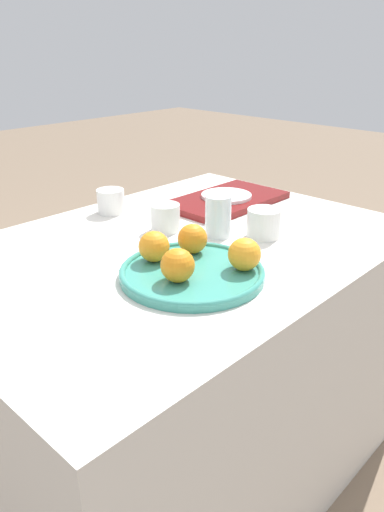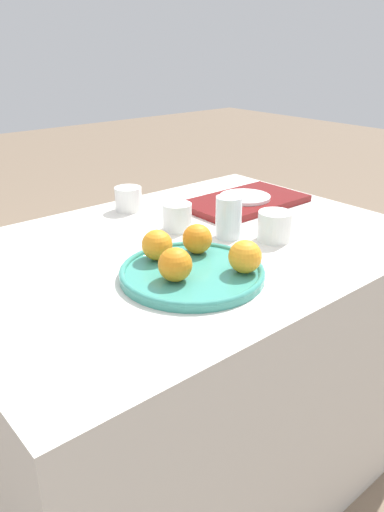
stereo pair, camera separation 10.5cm
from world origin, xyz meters
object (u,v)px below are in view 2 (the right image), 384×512
at_px(serving_tray, 245,202).
at_px(cup_0, 177,217).
at_px(orange_0, 175,265).
at_px(water_glass, 229,217).
at_px(cup_2, 128,199).
at_px(orange_2, 245,257).
at_px(orange_3, 157,245).
at_px(orange_1, 197,239).
at_px(side_plate, 245,197).
at_px(cup_1, 275,226).
at_px(fruit_platter, 192,272).

bearing_deg(serving_tray, cup_0, -173.19).
distance_m(orange_0, water_glass, 0.31).
xyz_separation_m(cup_0, cup_2, (-0.01, 0.22, -0.00)).
bearing_deg(orange_2, orange_0, 155.23).
height_order(orange_3, cup_0, orange_3).
distance_m(orange_1, serving_tray, 0.44).
xyz_separation_m(serving_tray, cup_2, (-0.30, 0.19, 0.02)).
bearing_deg(side_plate, cup_1, -121.10).
xyz_separation_m(fruit_platter, serving_tray, (0.45, 0.28, -0.00)).
distance_m(cup_1, cup_2, 0.46).
height_order(orange_0, side_plate, orange_0).
distance_m(orange_2, side_plate, 0.51).
bearing_deg(serving_tray, side_plate, 0.00).
bearing_deg(orange_1, serving_tray, 29.62).
distance_m(cup_0, cup_2, 0.22).
distance_m(cup_0, cup_1, 0.26).
distance_m(orange_3, cup_2, 0.41).
xyz_separation_m(orange_3, serving_tray, (0.47, 0.19, -0.04)).
xyz_separation_m(orange_0, cup_2, (0.20, 0.48, -0.02)).
bearing_deg(water_glass, cup_1, -49.78).
relative_size(side_plate, cup_0, 1.99).
bearing_deg(serving_tray, orange_3, -158.46).
relative_size(orange_1, cup_2, 0.87).
bearing_deg(water_glass, orange_0, -154.46).
bearing_deg(orange_3, orange_2, -59.46).
xyz_separation_m(fruit_platter, cup_0, (0.16, 0.25, 0.02)).
bearing_deg(orange_2, water_glass, 54.18).
relative_size(orange_0, orange_1, 1.03).
distance_m(orange_2, water_glass, 0.24).
relative_size(orange_2, cup_2, 0.89).
xyz_separation_m(orange_2, side_plate, (0.37, 0.36, -0.03)).
relative_size(orange_0, orange_2, 0.99).
relative_size(serving_tray, side_plate, 2.40).
relative_size(orange_2, side_plate, 0.46).
height_order(orange_3, cup_1, orange_3).
bearing_deg(fruit_platter, cup_0, 57.57).
bearing_deg(cup_2, serving_tray, -31.96).
distance_m(water_glass, serving_tray, 0.28).
relative_size(orange_2, serving_tray, 0.19).
relative_size(orange_1, orange_3, 1.00).
distance_m(orange_3, cup_1, 0.32).
bearing_deg(cup_0, cup_1, -56.70).
relative_size(cup_0, cup_1, 0.90).
xyz_separation_m(orange_0, orange_1, (0.13, 0.08, -0.00)).
xyz_separation_m(orange_1, serving_tray, (0.38, 0.21, -0.04)).
bearing_deg(cup_1, fruit_platter, -174.01).
height_order(serving_tray, cup_2, cup_2).
height_order(fruit_platter, serving_tray, fruit_platter).
xyz_separation_m(orange_0, side_plate, (0.50, 0.29, -0.03)).
relative_size(fruit_platter, cup_2, 3.93).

